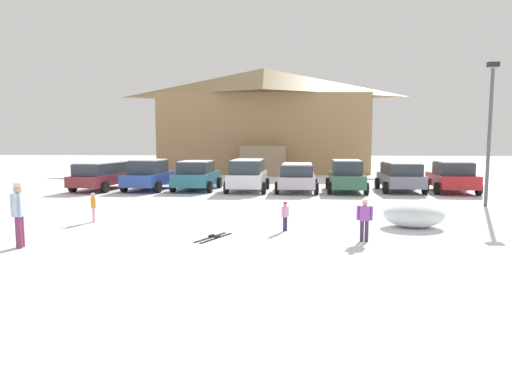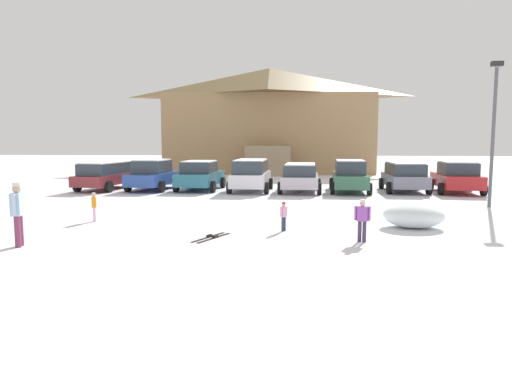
% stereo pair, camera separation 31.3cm
% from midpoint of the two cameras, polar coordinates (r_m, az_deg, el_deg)
% --- Properties ---
extents(ground, '(160.00, 160.00, 0.00)m').
position_cam_midpoint_polar(ground, '(10.09, -10.79, -9.36)').
color(ground, silver).
extents(ski_lodge, '(18.46, 10.59, 9.21)m').
position_cam_midpoint_polar(ski_lodge, '(41.45, 0.77, 9.01)').
color(ski_lodge, '#9D7C52').
rests_on(ski_lodge, ground).
extents(parked_maroon_van, '(2.42, 4.84, 1.57)m').
position_cam_midpoint_polar(parked_maroon_van, '(27.18, -19.07, 2.06)').
color(parked_maroon_van, maroon).
rests_on(parked_maroon_van, ground).
extents(parked_blue_hatchback, '(2.40, 4.46, 1.73)m').
position_cam_midpoint_polar(parked_blue_hatchback, '(26.30, -13.50, 2.11)').
color(parked_blue_hatchback, '#2C4CA1').
rests_on(parked_blue_hatchback, ground).
extents(parked_teal_hatchback, '(2.41, 4.35, 1.65)m').
position_cam_midpoint_polar(parked_teal_hatchback, '(25.79, -7.77, 2.09)').
color(parked_teal_hatchback, '#296C83').
rests_on(parked_teal_hatchback, ground).
extents(parked_white_suv, '(2.28, 4.33, 1.75)m').
position_cam_midpoint_polar(parked_white_suv, '(24.92, -1.41, 2.23)').
color(parked_white_suv, white).
rests_on(parked_white_suv, ground).
extents(parked_silver_wagon, '(2.38, 4.34, 1.54)m').
position_cam_midpoint_polar(parked_silver_wagon, '(24.77, 4.80, 1.97)').
color(parked_silver_wagon, silver).
rests_on(parked_silver_wagon, ground).
extents(parked_green_coupe, '(2.29, 4.73, 1.74)m').
position_cam_midpoint_polar(parked_green_coupe, '(25.16, 10.85, 2.00)').
color(parked_green_coupe, '#34644B').
rests_on(parked_green_coupe, ground).
extents(parked_grey_wagon, '(2.35, 4.31, 1.60)m').
position_cam_midpoint_polar(parked_grey_wagon, '(26.07, 17.26, 1.98)').
color(parked_grey_wagon, gray).
rests_on(parked_grey_wagon, ground).
extents(parked_red_sedan, '(2.54, 4.28, 1.68)m').
position_cam_midpoint_polar(parked_red_sedan, '(26.48, 22.98, 1.77)').
color(parked_red_sedan, '#B12125').
rests_on(parked_red_sedan, ground).
extents(skier_child_in_pink_snowsuit, '(0.23, 0.29, 0.89)m').
position_cam_midpoint_polar(skier_child_in_pink_snowsuit, '(13.87, 3.01, -2.84)').
color(skier_child_in_pink_snowsuit, '#2D334E').
rests_on(skier_child_in_pink_snowsuit, ground).
extents(skier_child_in_orange_jacket, '(0.21, 0.35, 0.99)m').
position_cam_midpoint_polar(skier_child_in_orange_jacket, '(16.38, -20.17, -1.62)').
color(skier_child_in_orange_jacket, '#E6A9CF').
rests_on(skier_child_in_orange_jacket, ground).
extents(skier_adult_in_blue_parka, '(0.32, 0.61, 1.67)m').
position_cam_midpoint_polar(skier_adult_in_blue_parka, '(13.17, -28.14, -2.14)').
color(skier_adult_in_blue_parka, '#763352').
rests_on(skier_adult_in_blue_parka, ground).
extents(skier_child_in_purple_jacket, '(0.43, 0.21, 1.16)m').
position_cam_midpoint_polar(skier_child_in_purple_jacket, '(12.68, 12.73, -3.15)').
color(skier_child_in_purple_jacket, '#3C314D').
rests_on(skier_child_in_purple_jacket, ground).
extents(pair_of_skis, '(0.92, 1.51, 0.08)m').
position_cam_midpoint_polar(pair_of_skis, '(12.99, -6.00, -5.66)').
color(pair_of_skis, '#272321').
rests_on(pair_of_skis, ground).
extents(lamp_post, '(0.44, 0.24, 5.93)m').
position_cam_midpoint_polar(lamp_post, '(21.26, 26.81, 7.28)').
color(lamp_post, '#515459').
rests_on(lamp_post, ground).
extents(plowed_snow_pile, '(1.90, 1.52, 0.78)m').
position_cam_midpoint_polar(plowed_snow_pile, '(15.29, 18.57, -2.73)').
color(plowed_snow_pile, white).
rests_on(plowed_snow_pile, ground).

